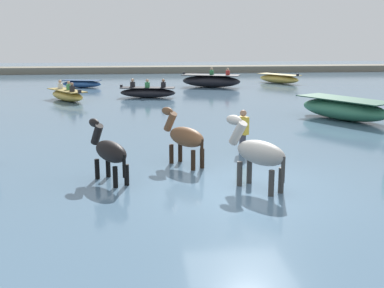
{
  "coord_description": "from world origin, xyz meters",
  "views": [
    {
      "loc": [
        -2.27,
        -10.53,
        3.8
      ],
      "look_at": [
        -0.85,
        2.52,
        0.86
      ],
      "focal_mm": 45.17,
      "sensor_mm": 36.0,
      "label": 1
    }
  ],
  "objects_px": {
    "boat_far_inshore": "(67,95)",
    "person_onlooker_left": "(243,135)",
    "horse_lead_black": "(109,153)",
    "horse_flank_bay": "(185,138)",
    "boat_far_offshore": "(279,79)",
    "boat_distant_east": "(211,81)",
    "horse_trailing_grey": "(258,154)",
    "boat_near_port": "(148,92)",
    "boat_near_starboard": "(344,109)",
    "boat_distant_west": "(82,84)"
  },
  "relations": [
    {
      "from": "person_onlooker_left",
      "to": "boat_far_inshore",
      "type": "bearing_deg",
      "value": 119.07
    },
    {
      "from": "horse_lead_black",
      "to": "boat_far_inshore",
      "type": "relative_size",
      "value": 0.56
    },
    {
      "from": "horse_flank_bay",
      "to": "boat_near_port",
      "type": "bearing_deg",
      "value": 92.74
    },
    {
      "from": "boat_far_inshore",
      "to": "person_onlooker_left",
      "type": "distance_m",
      "value": 14.4
    },
    {
      "from": "horse_lead_black",
      "to": "horse_flank_bay",
      "type": "xyz_separation_m",
      "value": [
        1.93,
        1.3,
        0.04
      ]
    },
    {
      "from": "horse_flank_bay",
      "to": "boat_far_inshore",
      "type": "height_order",
      "value": "horse_flank_bay"
    },
    {
      "from": "boat_far_inshore",
      "to": "boat_near_starboard",
      "type": "height_order",
      "value": "boat_far_inshore"
    },
    {
      "from": "boat_far_inshore",
      "to": "person_onlooker_left",
      "type": "xyz_separation_m",
      "value": [
        7.0,
        -12.58,
        0.2
      ]
    },
    {
      "from": "boat_distant_east",
      "to": "person_onlooker_left",
      "type": "relative_size",
      "value": 2.63
    },
    {
      "from": "horse_lead_black",
      "to": "horse_trailing_grey",
      "type": "height_order",
      "value": "horse_trailing_grey"
    },
    {
      "from": "horse_trailing_grey",
      "to": "horse_flank_bay",
      "type": "xyz_separation_m",
      "value": [
        -1.47,
        2.23,
        -0.06
      ]
    },
    {
      "from": "horse_flank_bay",
      "to": "boat_far_offshore",
      "type": "relative_size",
      "value": 0.53
    },
    {
      "from": "horse_flank_bay",
      "to": "boat_near_port",
      "type": "relative_size",
      "value": 0.57
    },
    {
      "from": "boat_near_port",
      "to": "horse_lead_black",
      "type": "bearing_deg",
      "value": -94.31
    },
    {
      "from": "boat_distant_west",
      "to": "boat_near_port",
      "type": "distance_m",
      "value": 7.48
    },
    {
      "from": "boat_far_inshore",
      "to": "boat_distant_west",
      "type": "bearing_deg",
      "value": 90.01
    },
    {
      "from": "boat_far_offshore",
      "to": "horse_flank_bay",
      "type": "bearing_deg",
      "value": -112.16
    },
    {
      "from": "boat_distant_east",
      "to": "boat_near_port",
      "type": "bearing_deg",
      "value": -130.09
    },
    {
      "from": "boat_distant_east",
      "to": "person_onlooker_left",
      "type": "bearing_deg",
      "value": -95.54
    },
    {
      "from": "horse_flank_bay",
      "to": "boat_far_offshore",
      "type": "bearing_deg",
      "value": 67.84
    },
    {
      "from": "boat_near_starboard",
      "to": "boat_distant_west",
      "type": "bearing_deg",
      "value": 130.75
    },
    {
      "from": "boat_distant_east",
      "to": "boat_far_inshore",
      "type": "bearing_deg",
      "value": -144.99
    },
    {
      "from": "horse_trailing_grey",
      "to": "boat_far_inshore",
      "type": "bearing_deg",
      "value": 111.98
    },
    {
      "from": "horse_flank_bay",
      "to": "boat_distant_west",
      "type": "bearing_deg",
      "value": 103.63
    },
    {
      "from": "boat_far_inshore",
      "to": "boat_distant_east",
      "type": "bearing_deg",
      "value": 35.01
    },
    {
      "from": "boat_far_inshore",
      "to": "boat_distant_west",
      "type": "relative_size",
      "value": 1.14
    },
    {
      "from": "boat_far_offshore",
      "to": "boat_distant_east",
      "type": "distance_m",
      "value": 5.93
    },
    {
      "from": "horse_flank_bay",
      "to": "boat_distant_west",
      "type": "distance_m",
      "value": 21.6
    },
    {
      "from": "horse_trailing_grey",
      "to": "person_onlooker_left",
      "type": "bearing_deg",
      "value": 83.18
    },
    {
      "from": "boat_near_starboard",
      "to": "person_onlooker_left",
      "type": "distance_m",
      "value": 7.47
    },
    {
      "from": "horse_lead_black",
      "to": "boat_near_starboard",
      "type": "xyz_separation_m",
      "value": [
        9.26,
        7.88,
        -0.27
      ]
    },
    {
      "from": "boat_far_offshore",
      "to": "horse_trailing_grey",
      "type": "bearing_deg",
      "value": -107.29
    },
    {
      "from": "horse_lead_black",
      "to": "horse_trailing_grey",
      "type": "relative_size",
      "value": 0.91
    },
    {
      "from": "boat_distant_west",
      "to": "boat_distant_east",
      "type": "xyz_separation_m",
      "value": [
        8.82,
        -0.79,
        0.18
      ]
    },
    {
      "from": "boat_near_starboard",
      "to": "boat_distant_east",
      "type": "xyz_separation_m",
      "value": [
        -3.6,
        13.61,
        -0.01
      ]
    },
    {
      "from": "boat_near_port",
      "to": "boat_far_offshore",
      "type": "distance_m",
      "value": 12.48
    },
    {
      "from": "boat_far_inshore",
      "to": "boat_distant_east",
      "type": "distance_m",
      "value": 10.76
    },
    {
      "from": "person_onlooker_left",
      "to": "boat_far_offshore",
      "type": "bearing_deg",
      "value": 70.99
    },
    {
      "from": "boat_far_inshore",
      "to": "person_onlooker_left",
      "type": "bearing_deg",
      "value": -60.93
    },
    {
      "from": "boat_near_port",
      "to": "boat_distant_east",
      "type": "xyz_separation_m",
      "value": [
        4.44,
        5.28,
        0.12
      ]
    },
    {
      "from": "horse_flank_bay",
      "to": "boat_distant_east",
      "type": "distance_m",
      "value": 20.54
    },
    {
      "from": "horse_trailing_grey",
      "to": "boat_near_port",
      "type": "xyz_separation_m",
      "value": [
        -2.18,
        17.15,
        -0.5
      ]
    },
    {
      "from": "boat_near_port",
      "to": "boat_far_offshore",
      "type": "height_order",
      "value": "boat_near_port"
    },
    {
      "from": "boat_near_starboard",
      "to": "horse_flank_bay",
      "type": "bearing_deg",
      "value": -138.05
    },
    {
      "from": "horse_lead_black",
      "to": "boat_distant_east",
      "type": "distance_m",
      "value": 22.23
    },
    {
      "from": "boat_distant_west",
      "to": "person_onlooker_left",
      "type": "distance_m",
      "value": 20.77
    },
    {
      "from": "boat_near_starboard",
      "to": "person_onlooker_left",
      "type": "bearing_deg",
      "value": -136.45
    },
    {
      "from": "boat_distant_east",
      "to": "horse_flank_bay",
      "type": "bearing_deg",
      "value": -100.46
    },
    {
      "from": "boat_distant_west",
      "to": "horse_flank_bay",
      "type": "bearing_deg",
      "value": -76.37
    },
    {
      "from": "boat_near_starboard",
      "to": "boat_far_offshore",
      "type": "distance_m",
      "value": 16.05
    }
  ]
}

